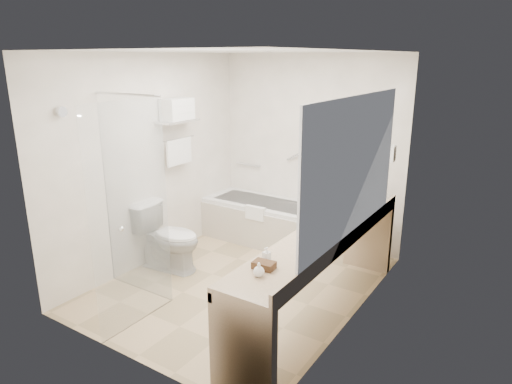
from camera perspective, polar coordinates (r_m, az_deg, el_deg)
The scene contains 25 objects.
floor at distance 5.23m, azimuth -1.83°, elevation -11.35°, with size 3.20×3.20×0.00m, color tan.
ceiling at distance 4.63m, azimuth -2.12°, elevation 17.17°, with size 2.60×3.20×0.10m, color silver.
wall_back at distance 6.13m, azimuth 6.68°, elevation 5.15°, with size 2.60×0.10×2.50m, color white.
wall_front at distance 3.65m, azimuth -16.55°, elevation -3.35°, with size 2.60×0.10×2.50m, color white.
wall_left at distance 5.61m, azimuth -12.94°, elevation 3.78°, with size 0.10×3.20×2.50m, color white.
wall_right at distance 4.20m, azimuth 12.74°, elevation -0.46°, with size 0.10×3.20×2.50m, color white.
bathtub at distance 6.32m, azimuth 0.85°, elevation -3.57°, with size 1.60×0.73×0.59m.
grab_bar_short at distance 6.62m, azimuth -0.94°, elevation 3.46°, with size 0.03×0.03×0.40m, color silver.
grab_bar_long at distance 6.11m, azimuth 6.09°, elevation 5.14°, with size 0.03×0.03×0.60m, color silver.
shower_enclosure at distance 4.57m, azimuth -15.18°, elevation -1.64°, with size 0.96×0.91×2.11m.
towel_shelf at distance 5.68m, azimuth -9.79°, elevation 9.28°, with size 0.24×0.55×0.81m.
vanity_counter at distance 4.38m, azimuth 8.13°, elevation -8.02°, with size 0.55×2.70×0.95m.
sink at distance 4.64m, azimuth 10.67°, elevation -4.30°, with size 0.40×0.52×0.14m, color silver.
faucet at distance 4.55m, azimuth 12.43°, elevation -3.34°, with size 0.03×0.03×0.14m, color silver.
mirror at distance 3.99m, azimuth 12.11°, elevation 3.16°, with size 0.02×2.00×1.20m, color #B9BDC6.
hairdryer_unit at distance 5.14m, azimuth 16.53°, elevation 4.65°, with size 0.08×0.10×0.18m, color silver.
toilet at distance 5.52m, azimuth -10.88°, elevation -5.59°, with size 0.45×0.81×0.79m, color silver.
amenity_basket at distance 3.62m, azimuth 1.00°, elevation -9.12°, with size 0.17×0.11×0.06m, color #4B2E1B.
soap_bottle_a at distance 3.75m, azimuth 1.34°, elevation -8.24°, with size 0.05×0.12×0.06m, color silver.
soap_bottle_b at distance 3.50m, azimuth 0.35°, elevation -9.86°, with size 0.09×0.11×0.09m, color silver.
water_bottle_left at distance 5.25m, azimuth 13.91°, elevation -0.78°, with size 0.05×0.05×0.17m.
water_bottle_mid at distance 4.86m, azimuth 11.67°, elevation -1.99°, with size 0.06×0.06×0.18m.
water_bottle_right at distance 5.33m, azimuth 13.14°, elevation -0.46°, with size 0.05×0.05×0.18m.
drinking_glass_near at distance 4.71m, azimuth 10.55°, elevation -2.92°, with size 0.08×0.08×0.10m, color silver.
drinking_glass_far at distance 4.72m, azimuth 8.67°, elevation -2.90°, with size 0.07×0.07×0.09m, color silver.
Camera 1 is at (2.66, -3.79, 2.45)m, focal length 32.00 mm.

